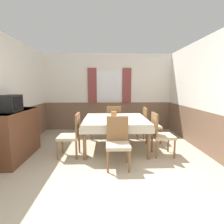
{
  "coord_description": "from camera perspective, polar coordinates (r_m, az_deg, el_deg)",
  "views": [
    {
      "loc": [
        -0.04,
        -1.97,
        1.5
      ],
      "look_at": [
        0.08,
        2.16,
        0.9
      ],
      "focal_mm": 28.0,
      "sensor_mm": 36.0,
      "label": 1
    }
  ],
  "objects": [
    {
      "name": "chair_head_window",
      "position": [
        5.2,
        0.57,
        -2.77
      ],
      "size": [
        0.44,
        0.44,
        0.94
      ],
      "color": "brown",
      "rests_on": "ground_plane"
    },
    {
      "name": "chair_right_near",
      "position": [
        3.96,
        15.39,
        -6.63
      ],
      "size": [
        0.44,
        0.44,
        0.94
      ],
      "rotation": [
        0.0,
        0.0,
        4.71
      ],
      "color": "brown",
      "rests_on": "ground_plane"
    },
    {
      "name": "sideboard",
      "position": [
        4.16,
        -28.67,
        -6.41
      ],
      "size": [
        0.46,
        1.34,
        1.01
      ],
      "color": "brown",
      "rests_on": "ground_plane"
    },
    {
      "name": "chair_left_near",
      "position": [
        3.86,
        -12.92,
        -6.91
      ],
      "size": [
        0.44,
        0.44,
        0.94
      ],
      "rotation": [
        0.0,
        0.0,
        1.57
      ],
      "color": "brown",
      "rests_on": "ground_plane"
    },
    {
      "name": "tv",
      "position": [
        3.9,
        -30.12,
        2.46
      ],
      "size": [
        0.29,
        0.42,
        0.33
      ],
      "color": "black",
      "rests_on": "sideboard"
    },
    {
      "name": "wall_right",
      "position": [
        4.58,
        27.47,
        4.9
      ],
      "size": [
        0.05,
        4.48,
        2.6
      ],
      "color": "white",
      "rests_on": "ground_plane"
    },
    {
      "name": "dining_table",
      "position": [
        4.22,
        1.09,
        -3.37
      ],
      "size": [
        1.51,
        1.56,
        0.75
      ],
      "color": "beige",
      "rests_on": "ground_plane"
    },
    {
      "name": "wall_back",
      "position": [
        6.07,
        -1.26,
        6.56
      ],
      "size": [
        4.72,
        0.1,
        2.6
      ],
      "color": "white",
      "rests_on": "ground_plane"
    },
    {
      "name": "chair_head_near",
      "position": [
        3.31,
        1.89,
        -9.28
      ],
      "size": [
        0.44,
        0.44,
        0.94
      ],
      "rotation": [
        0.0,
        0.0,
        3.14
      ],
      "color": "brown",
      "rests_on": "ground_plane"
    },
    {
      "name": "wall_left",
      "position": [
        4.55,
        -29.9,
        4.72
      ],
      "size": [
        0.05,
        4.48,
        2.6
      ],
      "color": "white",
      "rests_on": "ground_plane"
    },
    {
      "name": "chair_right_far",
      "position": [
        4.84,
        12.15,
        -3.79
      ],
      "size": [
        0.44,
        0.44,
        0.94
      ],
      "rotation": [
        0.0,
        0.0,
        4.71
      ],
      "color": "brown",
      "rests_on": "ground_plane"
    },
    {
      "name": "vase",
      "position": [
        4.2,
        0.59,
        -0.91
      ],
      "size": [
        0.14,
        0.14,
        0.16
      ],
      "color": "#B26B38",
      "rests_on": "dining_table"
    },
    {
      "name": "ground_plane",
      "position": [
        2.47,
        -0.49,
        -28.97
      ],
      "size": [
        16.0,
        16.0,
        0.0
      ],
      "primitive_type": "plane",
      "color": "tan"
    }
  ]
}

